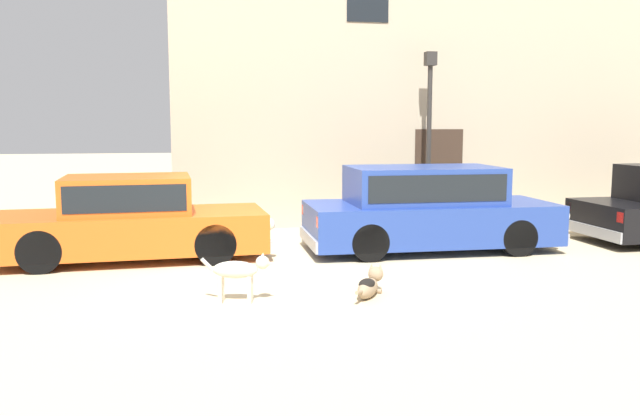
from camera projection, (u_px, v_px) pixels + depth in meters
ground_plane at (265, 268)px, 10.37m from camera, size 80.00×80.00×0.00m
parked_sedan_nearest at (130, 218)px, 10.99m from camera, size 4.58×1.96×1.38m
parked_sedan_second at (427, 207)px, 11.77m from camera, size 4.48×1.80×1.48m
apartment_block at (485, 71)px, 18.08m from camera, size 16.49×6.51×7.26m
stray_dog_spotted at (240, 271)px, 8.36m from camera, size 0.92×0.32×0.63m
stray_dog_tan at (369, 284)px, 8.69m from camera, size 0.59×0.89×0.37m
street_lamp at (429, 116)px, 13.95m from camera, size 0.22×0.22×3.70m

